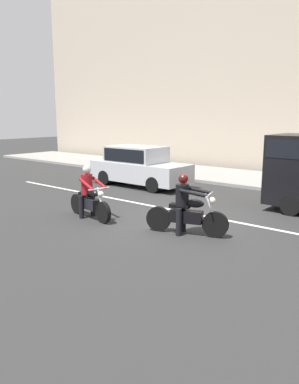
# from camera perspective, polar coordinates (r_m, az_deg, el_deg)

# --- Properties ---
(ground_plane) EXTENTS (80.00, 80.00, 0.00)m
(ground_plane) POSITION_cam_1_polar(r_m,az_deg,el_deg) (11.32, 4.30, -4.21)
(ground_plane) COLOR #2B2B2B
(sidewalk_slab) EXTENTS (40.00, 4.40, 0.14)m
(sidewalk_slab) POSITION_cam_1_polar(r_m,az_deg,el_deg) (18.27, 19.09, 1.40)
(sidewalk_slab) COLOR gray
(sidewalk_slab) RESTS_ON ground_plane
(lane_marking_stripe) EXTENTS (18.00, 0.14, 0.01)m
(lane_marking_stripe) POSITION_cam_1_polar(r_m,az_deg,el_deg) (12.21, 5.56, -3.06)
(lane_marking_stripe) COLOR silver
(lane_marking_stripe) RESTS_ON ground_plane
(motorcycle_with_rider_crimson) EXTENTS (2.05, 0.74, 1.59)m
(motorcycle_with_rider_crimson) POSITION_cam_1_polar(r_m,az_deg,el_deg) (11.53, -8.99, -0.73)
(motorcycle_with_rider_crimson) COLOR black
(motorcycle_with_rider_crimson) RESTS_ON ground_plane
(motorcycle_with_rider_black_leather) EXTENTS (2.12, 0.92, 1.58)m
(motorcycle_with_rider_black_leather) POSITION_cam_1_polar(r_m,az_deg,el_deg) (9.89, 5.46, -2.65)
(motorcycle_with_rider_black_leather) COLOR black
(motorcycle_with_rider_black_leather) RESTS_ON ground_plane
(parked_sedan_silver) EXTENTS (4.50, 1.82, 1.72)m
(parked_sedan_silver) POSITION_cam_1_polar(r_m,az_deg,el_deg) (16.66, -1.63, 3.94)
(parked_sedan_silver) COLOR #B2B5BA
(parked_sedan_silver) RESTS_ON ground_plane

